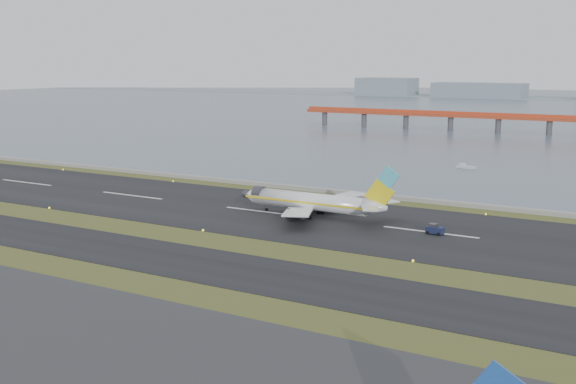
# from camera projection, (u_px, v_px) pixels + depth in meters

# --- Properties ---
(ground) EXTENTS (1000.00, 1000.00, 0.00)m
(ground) POSITION_uv_depth(u_px,v_px,m) (179.00, 239.00, 139.84)
(ground) COLOR #364A1A
(ground) RESTS_ON ground
(taxiway_strip) EXTENTS (1000.00, 18.00, 0.10)m
(taxiway_strip) POSITION_uv_depth(u_px,v_px,m) (137.00, 253.00, 129.68)
(taxiway_strip) COLOR black
(taxiway_strip) RESTS_ON ground
(runway_strip) EXTENTS (1000.00, 45.00, 0.10)m
(runway_strip) POSITION_uv_depth(u_px,v_px,m) (263.00, 212.00, 165.23)
(runway_strip) COLOR black
(runway_strip) RESTS_ON ground
(seawall) EXTENTS (1000.00, 2.50, 1.00)m
(seawall) POSITION_uv_depth(u_px,v_px,m) (324.00, 190.00, 190.55)
(seawall) COLOR gray
(seawall) RESTS_ON ground
(red_pier) EXTENTS (260.00, 5.00, 10.20)m
(red_pier) POSITION_uv_depth(u_px,v_px,m) (550.00, 120.00, 340.16)
(red_pier) COLOR #C64322
(red_pier) RESTS_ON ground
(airliner) EXTENTS (38.52, 32.89, 12.80)m
(airliner) POSITION_uv_depth(u_px,v_px,m) (315.00, 202.00, 158.93)
(airliner) COLOR white
(airliner) RESTS_ON ground
(pushback_tug) EXTENTS (3.55, 2.26, 2.18)m
(pushback_tug) POSITION_uv_depth(u_px,v_px,m) (435.00, 229.00, 143.30)
(pushback_tug) COLOR #161E3E
(pushback_tug) RESTS_ON ground
(workboat_near) EXTENTS (6.72, 3.19, 1.57)m
(workboat_near) POSITION_uv_depth(u_px,v_px,m) (466.00, 167.00, 233.77)
(workboat_near) COLOR silver
(workboat_near) RESTS_ON ground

